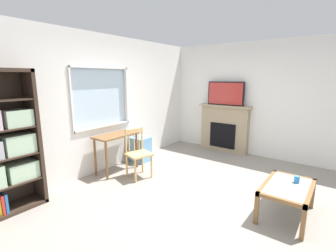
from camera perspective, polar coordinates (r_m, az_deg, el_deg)
ground at (r=3.93m, az=8.15°, el=-16.52°), size 6.08×5.40×0.02m
wall_back_with_window at (r=4.94m, az=-14.27°, el=5.13°), size 5.08×0.15×2.64m
wall_right at (r=5.91m, az=20.91°, el=5.86°), size 0.12×4.60×2.64m
desk_under_window at (r=4.73m, az=-12.29°, el=-3.62°), size 0.87×0.43×0.75m
wooden_chair at (r=4.45m, az=-7.27°, el=-6.43°), size 0.51×0.50×0.90m
plastic_drawer_unit at (r=5.33m, az=-6.69°, el=-5.52°), size 0.35×0.40×0.54m
fireplace at (r=6.13m, az=13.31°, el=-0.48°), size 0.26×1.30×1.16m
tv at (r=5.99m, az=13.63°, el=7.58°), size 0.06×0.91×0.57m
coffee_table at (r=3.63m, az=26.71°, el=-13.56°), size 0.91×0.57×0.43m
sippy_cup at (r=3.73m, az=28.50°, el=-11.19°), size 0.07×0.07×0.09m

